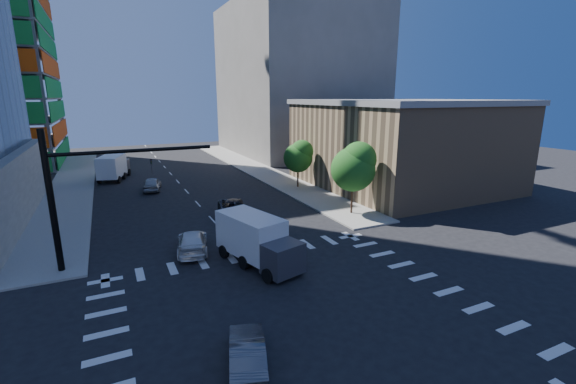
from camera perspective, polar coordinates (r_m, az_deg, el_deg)
ground at (r=20.50m, az=2.25°, el=-18.42°), size 160.00×160.00×0.00m
road_markings at (r=20.50m, az=2.25°, el=-18.41°), size 20.00×20.00×0.01m
sidewalk_ne at (r=60.01m, az=-4.84°, el=3.46°), size 5.00×60.00×0.15m
sidewalk_nw at (r=56.54m, az=-29.28°, el=1.05°), size 5.00×60.00×0.15m
commercial_building at (r=50.19m, az=16.25°, el=6.95°), size 20.50×22.50×10.60m
bg_building_ne at (r=78.63m, az=1.24°, el=16.18°), size 24.00×30.00×28.00m
signal_mast_nw at (r=27.43m, az=-28.76°, el=0.69°), size 10.20×0.40×9.00m
tree_south at (r=36.36m, az=9.88°, el=3.80°), size 4.16×4.16×6.82m
tree_north at (r=46.78m, az=1.68°, el=5.38°), size 3.54×3.52×5.78m
car_nb_far at (r=36.56m, az=-8.24°, el=-2.44°), size 3.41×5.66×1.47m
car_sb_near at (r=28.97m, az=-13.98°, el=-7.15°), size 3.11×5.42×1.48m
car_sb_mid at (r=48.80m, az=-19.48°, el=1.12°), size 2.76×4.93×1.58m
car_sb_cross at (r=17.33m, az=-6.05°, el=-22.57°), size 2.60×4.40×1.37m
box_truck_near at (r=25.73m, az=-4.19°, el=-7.83°), size 4.21×6.67×3.25m
box_truck_far at (r=57.33m, az=-24.33°, el=3.20°), size 4.49×6.90×3.35m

